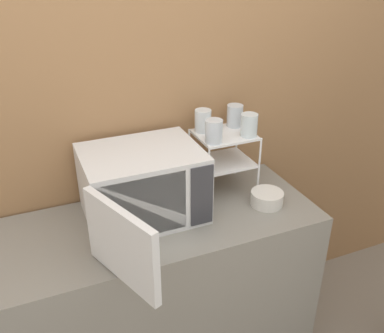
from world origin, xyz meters
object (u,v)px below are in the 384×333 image
glass_back_right (235,116)px  glass_front_right (249,125)px  glass_back_left (203,121)px  dish_rack (224,149)px  bowl (267,198)px  microwave (142,187)px  glass_front_left (214,131)px

glass_back_right → glass_front_right: 0.14m
glass_front_right → glass_back_left: (-0.18, 0.14, 0.00)m
dish_rack → glass_front_right: size_ratio=2.79×
glass_back_right → bowl: bearing=-83.5°
dish_rack → glass_back_left: glass_back_left is taller
microwave → dish_rack: size_ratio=2.60×
glass_back_right → glass_back_left: 0.17m
glass_front_left → bowl: 0.41m
microwave → glass_front_right: (0.54, 0.03, 0.19)m
microwave → dish_rack: 0.46m
bowl → glass_front_right: bearing=101.1°
glass_front_right → glass_back_left: 0.22m
dish_rack → glass_back_left: size_ratio=2.79×
dish_rack → glass_back_right: glass_back_right is taller
dish_rack → glass_back_left: 0.17m
glass_front_left → glass_back_right: size_ratio=1.00×
glass_front_left → dish_rack: bearing=37.5°
dish_rack → glass_front_left: glass_front_left is taller
glass_back_left → microwave: bearing=-155.9°
glass_front_left → glass_back_right: (0.18, 0.14, 0.00)m
glass_back_right → glass_back_left: bearing=-179.9°
dish_rack → glass_front_right: 0.18m
microwave → dish_rack: bearing=11.9°
glass_front_left → microwave: bearing=-176.0°
glass_back_left → dish_rack: bearing=-40.3°
dish_rack → bowl: (0.12, -0.22, -0.18)m
bowl → glass_back_right: bearing=96.5°
glass_front_left → glass_back_left: bearing=86.6°
glass_front_left → bowl: (0.21, -0.15, -0.32)m
bowl → glass_front_left: bearing=144.7°
microwave → glass_back_left: bearing=24.1°
glass_back_right → bowl: (0.03, -0.29, -0.32)m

